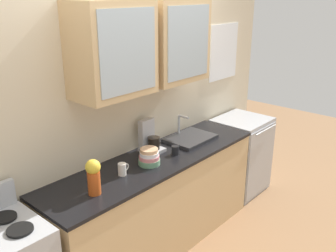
% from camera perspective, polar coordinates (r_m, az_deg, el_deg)
% --- Properties ---
extents(ground_plane, '(10.00, 10.00, 0.00)m').
position_cam_1_polar(ground_plane, '(3.75, -1.65, -17.44)').
color(ground_plane, '#936B47').
extents(back_wall_unit, '(4.06, 0.47, 2.70)m').
position_cam_1_polar(back_wall_unit, '(3.30, -5.56, 5.55)').
color(back_wall_unit, beige).
rests_on(back_wall_unit, ground_plane).
extents(counter, '(2.22, 0.59, 0.89)m').
position_cam_1_polar(counter, '(3.50, -1.72, -11.60)').
color(counter, tan).
rests_on(counter, ground_plane).
extents(sink_faucet, '(0.47, 0.35, 0.23)m').
position_cam_1_polar(sink_faucet, '(3.70, 3.32, -1.77)').
color(sink_faucet, '#2D2D30').
rests_on(sink_faucet, counter).
extents(bowl_stack, '(0.18, 0.18, 0.14)m').
position_cam_1_polar(bowl_stack, '(3.16, -2.87, -4.70)').
color(bowl_stack, '#669972').
rests_on(bowl_stack, counter).
extents(vase, '(0.11, 0.11, 0.27)m').
position_cam_1_polar(vase, '(2.74, -11.21, -7.38)').
color(vase, '#BF4C19').
rests_on(vase, counter).
extents(cup_near_sink, '(0.10, 0.07, 0.08)m').
position_cam_1_polar(cup_near_sink, '(3.36, 1.13, -3.66)').
color(cup_near_sink, black).
rests_on(cup_near_sink, counter).
extents(cup_near_bowls, '(0.10, 0.07, 0.10)m').
position_cam_1_polar(cup_near_bowls, '(3.01, -6.92, -6.49)').
color(cup_near_bowls, silver).
rests_on(cup_near_bowls, counter).
extents(dishwasher, '(0.59, 0.58, 0.89)m').
position_cam_1_polar(dishwasher, '(4.53, 10.92, -4.30)').
color(dishwasher, '#ADAFB5').
rests_on(dishwasher, ground_plane).
extents(coffee_maker, '(0.17, 0.20, 0.29)m').
position_cam_1_polar(coffee_maker, '(3.42, -2.79, -2.03)').
color(coffee_maker, '#B7B7BC').
rests_on(coffee_maker, counter).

